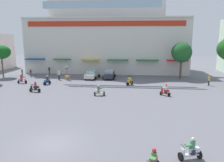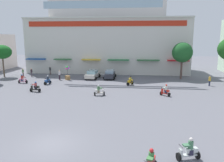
{
  "view_description": "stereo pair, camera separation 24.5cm",
  "coord_description": "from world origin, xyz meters",
  "views": [
    {
      "loc": [
        5.69,
        -14.38,
        7.66
      ],
      "look_at": [
        2.96,
        14.44,
        1.84
      ],
      "focal_mm": 35.37,
      "sensor_mm": 36.0,
      "label": 1
    },
    {
      "loc": [
        5.93,
        -14.36,
        7.66
      ],
      "look_at": [
        2.96,
        14.44,
        1.84
      ],
      "focal_mm": 35.37,
      "sensor_mm": 36.0,
      "label": 2
    }
  ],
  "objects": [
    {
      "name": "scooter_rider_9",
      "position": [
        10.05,
        14.41,
        0.65
      ],
      "size": [
        1.37,
        1.24,
        1.58
      ],
      "color": "black",
      "rests_on": "ground"
    },
    {
      "name": "plaza_tree_2",
      "position": [
        -19.2,
        25.42,
        4.81
      ],
      "size": [
        3.49,
        3.5,
        6.15
      ],
      "color": "brown",
      "rests_on": "ground"
    },
    {
      "name": "scooter_rider_6",
      "position": [
        -7.98,
        14.72,
        0.63
      ],
      "size": [
        1.53,
        0.7,
        1.51
      ],
      "color": "black",
      "rests_on": "ground"
    },
    {
      "name": "plaza_tree_1",
      "position": [
        14.49,
        26.8,
        4.85
      ],
      "size": [
        3.66,
        3.62,
        6.69
      ],
      "color": "brown",
      "rests_on": "ground"
    },
    {
      "name": "scooter_rider_8",
      "position": [
        -8.2,
        19.77,
        0.61
      ],
      "size": [
        0.85,
        1.5,
        1.5
      ],
      "color": "black",
      "rests_on": "ground"
    },
    {
      "name": "parked_car_1",
      "position": [
        1.37,
        26.04,
        0.8
      ],
      "size": [
        2.27,
        4.42,
        1.61
      ],
      "color": "#262831",
      "rests_on": "ground"
    },
    {
      "name": "pedestrian_0",
      "position": [
        -15.82,
        26.31,
        0.89
      ],
      "size": [
        0.47,
        0.47,
        1.58
      ],
      "color": "brown",
      "rests_on": "ground"
    },
    {
      "name": "pedestrian_4",
      "position": [
        -11.32,
        28.91,
        0.96
      ],
      "size": [
        0.47,
        0.47,
        1.7
      ],
      "color": "brown",
      "rests_on": "ground"
    },
    {
      "name": "balloon_vendor_cart",
      "position": [
        -6.09,
        23.89,
        0.94
      ],
      "size": [
        1.05,
        1.07,
        2.57
      ],
      "color": "#9E7442",
      "rests_on": "ground"
    },
    {
      "name": "parked_car_0",
      "position": [
        -1.84,
        25.67,
        0.76
      ],
      "size": [
        2.68,
        4.53,
        1.52
      ],
      "color": "beige",
      "rests_on": "ground"
    },
    {
      "name": "pedestrian_3",
      "position": [
        -7.52,
        23.66,
        1.01
      ],
      "size": [
        0.55,
        0.55,
        1.77
      ],
      "color": "black",
      "rests_on": "ground"
    },
    {
      "name": "pedestrian_2",
      "position": [
        -14.02,
        26.19,
        0.95
      ],
      "size": [
        0.37,
        0.37,
        1.65
      ],
      "color": "#4C4046",
      "rests_on": "ground"
    },
    {
      "name": "ground_plane",
      "position": [
        0.0,
        13.0,
        0.0
      ],
      "size": [
        128.0,
        128.0,
        0.0
      ],
      "primitive_type": "plane",
      "color": "slate"
    },
    {
      "name": "scooter_rider_5",
      "position": [
        9.45,
        -1.17,
        0.6
      ],
      "size": [
        1.53,
        0.92,
        1.49
      ],
      "color": "black",
      "rests_on": "ground"
    },
    {
      "name": "colonial_building",
      "position": [
        0.0,
        35.89,
        8.99
      ],
      "size": [
        34.03,
        16.22,
        20.08
      ],
      "color": "silver",
      "rests_on": "ground"
    },
    {
      "name": "scooter_rider_4",
      "position": [
        5.28,
        20.66,
        0.61
      ],
      "size": [
        1.14,
        1.46,
        1.47
      ],
      "color": "black",
      "rests_on": "ground"
    },
    {
      "name": "pedestrian_1",
      "position": [
        17.82,
        21.27,
        0.92
      ],
      "size": [
        0.42,
        0.42,
        1.63
      ],
      "color": "#1C223F",
      "rests_on": "ground"
    },
    {
      "name": "scooter_rider_2",
      "position": [
        -12.7,
        20.15,
        0.61
      ],
      "size": [
        1.44,
        0.6,
        1.52
      ],
      "color": "black",
      "rests_on": "ground"
    },
    {
      "name": "scooter_rider_3",
      "position": [
        1.32,
        13.68,
        0.59
      ],
      "size": [
        1.48,
        0.93,
        1.45
      ],
      "color": "black",
      "rests_on": "ground"
    }
  ]
}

